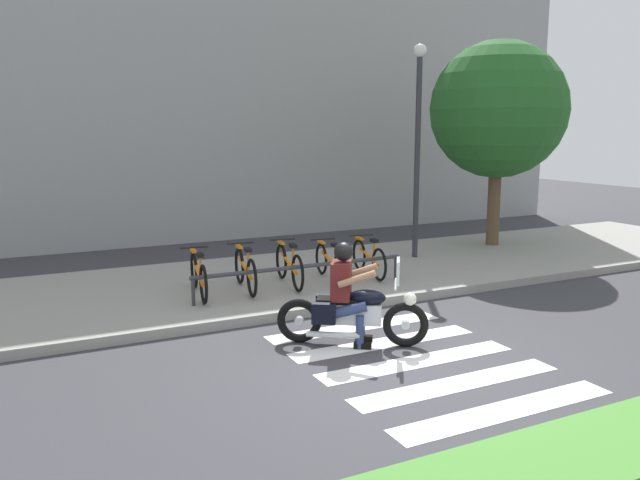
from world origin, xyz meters
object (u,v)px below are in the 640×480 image
at_px(bicycle_2, 289,266).
at_px(bicycle_4, 369,258).
at_px(rider, 347,286).
at_px(bike_rack, 302,268).
at_px(motorcycle, 353,313).
at_px(tree_near_rack, 498,110).
at_px(street_lamp, 418,135).
at_px(bicycle_1, 245,270).
at_px(bicycle_0, 198,275).
at_px(bicycle_3, 330,262).

bearing_deg(bicycle_2, bicycle_4, 0.02).
bearing_deg(rider, bike_rack, 79.91).
bearing_deg(motorcycle, tree_near_rack, 34.55).
bearing_deg(rider, bicycle_2, 81.82).
bearing_deg(street_lamp, bicycle_1, -165.93).
relative_size(bicycle_2, bicycle_4, 1.07).
relative_size(bicycle_0, street_lamp, 0.37).
distance_m(bike_rack, tree_near_rack, 6.96).
xyz_separation_m(bicycle_1, bicycle_3, (1.66, 0.00, -0.02)).
height_order(bicycle_3, tree_near_rack, tree_near_rack).
xyz_separation_m(bicycle_4, bike_rack, (-1.66, -0.55, 0.07)).
relative_size(rider, bicycle_3, 0.89).
distance_m(motorcycle, bicycle_1, 2.96).
distance_m(rider, bicycle_3, 3.15).
height_order(bicycle_1, bicycle_4, bicycle_1).
bearing_deg(bicycle_0, bike_rack, -18.42).
relative_size(motorcycle, street_lamp, 0.38).
relative_size(rider, bicycle_0, 0.83).
bearing_deg(bicycle_3, bicycle_1, -179.96).
distance_m(motorcycle, rider, 0.37).
relative_size(motorcycle, bicycle_0, 1.04).
bearing_deg(bicycle_3, street_lamp, 22.13).
relative_size(rider, bicycle_2, 0.85).
bearing_deg(bicycle_2, rider, -98.18).
bearing_deg(street_lamp, rider, -134.64).
xyz_separation_m(rider, bicycle_0, (-1.25, 2.87, -0.31)).
relative_size(bicycle_4, bike_rack, 0.40).
relative_size(bicycle_1, bicycle_4, 1.04).
height_order(bicycle_0, bicycle_4, bicycle_0).
xyz_separation_m(bicycle_2, bike_rack, (-0.00, -0.55, 0.06)).
bearing_deg(tree_near_rack, bicycle_0, -169.11).
xyz_separation_m(motorcycle, bicycle_4, (2.01, 2.92, 0.04)).
distance_m(motorcycle, bicycle_3, 3.15).
relative_size(rider, street_lamp, 0.31).
distance_m(bicycle_2, bike_rack, 0.56).
height_order(motorcycle, bicycle_2, motorcycle).
xyz_separation_m(rider, street_lamp, (3.91, 3.96, 1.98)).
xyz_separation_m(motorcycle, bicycle_2, (0.35, 2.92, 0.05)).
bearing_deg(bicycle_3, motorcycle, -112.03).
xyz_separation_m(motorcycle, rider, (-0.06, 0.05, 0.36)).
xyz_separation_m(street_lamp, tree_near_rack, (2.55, 0.40, 0.56)).
relative_size(bicycle_3, bicycle_4, 1.02).
bearing_deg(bike_rack, bicycle_4, 18.42).
height_order(motorcycle, bicycle_4, motorcycle).
height_order(bicycle_0, street_lamp, street_lamp).
height_order(motorcycle, bike_rack, motorcycle).
relative_size(bicycle_0, tree_near_rack, 0.35).
xyz_separation_m(bicycle_0, bicycle_4, (3.33, 0.00, -0.01)).
bearing_deg(motorcycle, bicycle_0, 114.22).
height_order(bicycle_0, bicycle_3, bicycle_0).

